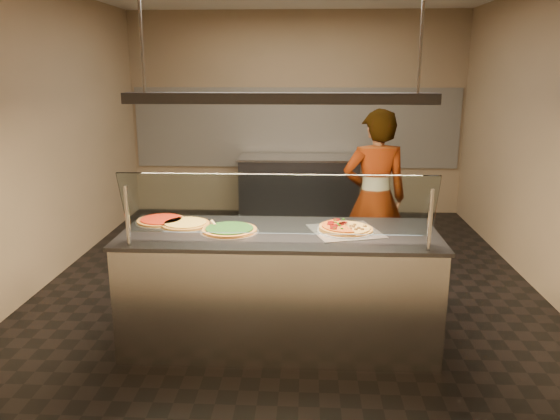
{
  "coord_description": "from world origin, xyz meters",
  "views": [
    {
      "loc": [
        0.18,
        -5.32,
        2.15
      ],
      "look_at": [
        -0.05,
        -0.93,
        1.02
      ],
      "focal_mm": 35.0,
      "sensor_mm": 36.0,
      "label": 1
    }
  ],
  "objects_px": {
    "half_pizza_sausage": "(359,228)",
    "pizza_spatula": "(219,224)",
    "pizza_tomato": "(161,220)",
    "half_pizza_pepperoni": "(333,227)",
    "prep_table": "(299,188)",
    "pizza_spinach": "(229,230)",
    "pizza_cheese": "(186,224)",
    "sneeze_guard": "(277,205)",
    "heat_lamp_housing": "(280,98)",
    "serving_counter": "(280,287)",
    "worker": "(375,198)",
    "perforated_tray": "(346,231)"
  },
  "relations": [
    {
      "from": "heat_lamp_housing",
      "to": "pizza_cheese",
      "type": "bearing_deg",
      "value": 169.8
    },
    {
      "from": "pizza_cheese",
      "to": "pizza_tomato",
      "type": "relative_size",
      "value": 1.0
    },
    {
      "from": "perforated_tray",
      "to": "half_pizza_pepperoni",
      "type": "height_order",
      "value": "half_pizza_pepperoni"
    },
    {
      "from": "perforated_tray",
      "to": "pizza_spinach",
      "type": "bearing_deg",
      "value": -176.61
    },
    {
      "from": "half_pizza_sausage",
      "to": "pizza_spatula",
      "type": "height_order",
      "value": "half_pizza_sausage"
    },
    {
      "from": "perforated_tray",
      "to": "pizza_tomato",
      "type": "relative_size",
      "value": 1.49
    },
    {
      "from": "half_pizza_pepperoni",
      "to": "pizza_spinach",
      "type": "height_order",
      "value": "half_pizza_pepperoni"
    },
    {
      "from": "half_pizza_sausage",
      "to": "pizza_spinach",
      "type": "xyz_separation_m",
      "value": [
        -1.0,
        -0.05,
        -0.01
      ]
    },
    {
      "from": "pizza_spinach",
      "to": "prep_table",
      "type": "bearing_deg",
      "value": 82.84
    },
    {
      "from": "half_pizza_pepperoni",
      "to": "worker",
      "type": "relative_size",
      "value": 0.25
    },
    {
      "from": "pizza_spinach",
      "to": "pizza_tomato",
      "type": "distance_m",
      "value": 0.66
    },
    {
      "from": "pizza_spatula",
      "to": "prep_table",
      "type": "xyz_separation_m",
      "value": [
        0.58,
        3.72,
        -0.49
      ]
    },
    {
      "from": "half_pizza_sausage",
      "to": "prep_table",
      "type": "relative_size",
      "value": 0.26
    },
    {
      "from": "sneeze_guard",
      "to": "heat_lamp_housing",
      "type": "bearing_deg",
      "value": 90.0
    },
    {
      "from": "half_pizza_pepperoni",
      "to": "pizza_cheese",
      "type": "relative_size",
      "value": 1.09
    },
    {
      "from": "heat_lamp_housing",
      "to": "half_pizza_sausage",
      "type": "bearing_deg",
      "value": 2.84
    },
    {
      "from": "pizza_spatula",
      "to": "worker",
      "type": "relative_size",
      "value": 0.13
    },
    {
      "from": "half_pizza_pepperoni",
      "to": "pizza_tomato",
      "type": "bearing_deg",
      "value": 171.9
    },
    {
      "from": "pizza_tomato",
      "to": "heat_lamp_housing",
      "type": "bearing_deg",
      "value": -13.32
    },
    {
      "from": "half_pizza_pepperoni",
      "to": "perforated_tray",
      "type": "bearing_deg",
      "value": -0.62
    },
    {
      "from": "half_pizza_pepperoni",
      "to": "worker",
      "type": "bearing_deg",
      "value": 69.7
    },
    {
      "from": "half_pizza_sausage",
      "to": "worker",
      "type": "height_order",
      "value": "worker"
    },
    {
      "from": "serving_counter",
      "to": "pizza_tomato",
      "type": "xyz_separation_m",
      "value": [
        -0.99,
        0.24,
        0.48
      ]
    },
    {
      "from": "half_pizza_pepperoni",
      "to": "pizza_cheese",
      "type": "distance_m",
      "value": 1.19
    },
    {
      "from": "half_pizza_sausage",
      "to": "pizza_tomato",
      "type": "bearing_deg",
      "value": 172.74
    },
    {
      "from": "pizza_spinach",
      "to": "pizza_cheese",
      "type": "xyz_separation_m",
      "value": [
        -0.38,
        0.16,
        -0.0
      ]
    },
    {
      "from": "prep_table",
      "to": "heat_lamp_housing",
      "type": "bearing_deg",
      "value": -91.37
    },
    {
      "from": "half_pizza_sausage",
      "to": "heat_lamp_housing",
      "type": "height_order",
      "value": "heat_lamp_housing"
    },
    {
      "from": "pizza_tomato",
      "to": "prep_table",
      "type": "relative_size",
      "value": 0.24
    },
    {
      "from": "half_pizza_sausage",
      "to": "pizza_tomato",
      "type": "height_order",
      "value": "half_pizza_sausage"
    },
    {
      "from": "half_pizza_sausage",
      "to": "pizza_tomato",
      "type": "relative_size",
      "value": 1.09
    },
    {
      "from": "half_pizza_pepperoni",
      "to": "prep_table",
      "type": "bearing_deg",
      "value": 94.89
    },
    {
      "from": "perforated_tray",
      "to": "worker",
      "type": "relative_size",
      "value": 0.35
    },
    {
      "from": "pizza_spinach",
      "to": "prep_table",
      "type": "height_order",
      "value": "pizza_spinach"
    },
    {
      "from": "half_pizza_pepperoni",
      "to": "heat_lamp_housing",
      "type": "xyz_separation_m",
      "value": [
        -0.41,
        -0.03,
        0.99
      ]
    },
    {
      "from": "serving_counter",
      "to": "worker",
      "type": "distance_m",
      "value": 1.66
    },
    {
      "from": "pizza_spinach",
      "to": "half_pizza_sausage",
      "type": "bearing_deg",
      "value": 2.86
    },
    {
      "from": "half_pizza_pepperoni",
      "to": "pizza_cheese",
      "type": "bearing_deg",
      "value": 175.01
    },
    {
      "from": "half_pizza_pepperoni",
      "to": "pizza_spinach",
      "type": "bearing_deg",
      "value": -176.11
    },
    {
      "from": "half_pizza_sausage",
      "to": "pizza_cheese",
      "type": "relative_size",
      "value": 1.09
    },
    {
      "from": "perforated_tray",
      "to": "pizza_spinach",
      "type": "xyz_separation_m",
      "value": [
        -0.9,
        -0.05,
        0.01
      ]
    },
    {
      "from": "serving_counter",
      "to": "worker",
      "type": "bearing_deg",
      "value": 56.09
    },
    {
      "from": "half_pizza_sausage",
      "to": "pizza_tomato",
      "type": "xyz_separation_m",
      "value": [
        -1.61,
        0.2,
        -0.01
      ]
    },
    {
      "from": "sneeze_guard",
      "to": "perforated_tray",
      "type": "distance_m",
      "value": 0.7
    },
    {
      "from": "pizza_cheese",
      "to": "heat_lamp_housing",
      "type": "relative_size",
      "value": 0.18
    },
    {
      "from": "serving_counter",
      "to": "heat_lamp_housing",
      "type": "distance_m",
      "value": 1.48
    },
    {
      "from": "worker",
      "to": "prep_table",
      "type": "bearing_deg",
      "value": -78.86
    },
    {
      "from": "pizza_spinach",
      "to": "perforated_tray",
      "type": "bearing_deg",
      "value": 3.39
    },
    {
      "from": "sneeze_guard",
      "to": "perforated_tray",
      "type": "relative_size",
      "value": 3.55
    },
    {
      "from": "pizza_tomato",
      "to": "pizza_spatula",
      "type": "distance_m",
      "value": 0.53
    }
  ]
}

